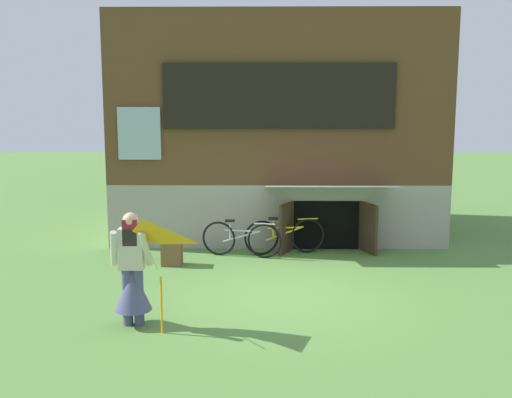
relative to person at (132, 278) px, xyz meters
name	(u,v)px	position (x,y,z in m)	size (l,w,h in m)	color
ground_plane	(283,292)	(2.15, 1.54, -0.68)	(60.00, 60.00, 0.00)	#56843D
log_house	(277,128)	(2.15, 6.77, 1.85)	(7.36, 5.58, 5.06)	#9E998E
person	(132,278)	(0.00, 0.00, 0.00)	(0.61, 0.52, 1.61)	#474C75
kite	(144,248)	(0.28, -0.52, 0.57)	(0.93, 0.96, 1.50)	orange
bicycle_yellow	(285,236)	(2.27, 4.12, -0.30)	(1.69, 0.40, 0.78)	black
bicycle_silver	(241,239)	(1.38, 3.86, -0.31)	(1.64, 0.43, 0.76)	black
wooden_crate	(172,252)	(0.05, 3.21, -0.43)	(0.39, 0.33, 0.50)	brown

